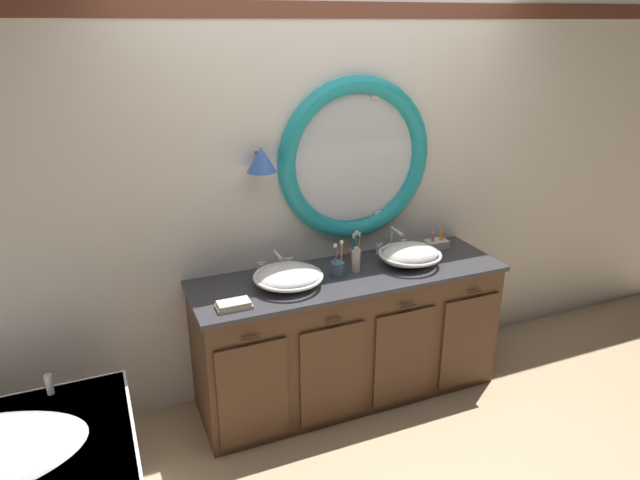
% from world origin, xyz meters
% --- Properties ---
extents(ground_plane, '(14.00, 14.00, 0.00)m').
position_xyz_m(ground_plane, '(0.00, 0.00, 0.00)').
color(ground_plane, tan).
extents(back_wall_assembly, '(6.40, 0.26, 2.60)m').
position_xyz_m(back_wall_assembly, '(0.01, 0.58, 1.32)').
color(back_wall_assembly, silver).
rests_on(back_wall_assembly, ground_plane).
extents(vanity_counter, '(1.92, 0.61, 0.85)m').
position_xyz_m(vanity_counter, '(0.01, 0.27, 0.42)').
color(vanity_counter, brown).
rests_on(vanity_counter, ground_plane).
extents(sink_basin_left, '(0.40, 0.40, 0.12)m').
position_xyz_m(sink_basin_left, '(-0.39, 0.24, 0.91)').
color(sink_basin_left, white).
rests_on(sink_basin_left, vanity_counter).
extents(sink_basin_right, '(0.39, 0.39, 0.14)m').
position_xyz_m(sink_basin_right, '(0.41, 0.24, 0.91)').
color(sink_basin_right, white).
rests_on(sink_basin_right, vanity_counter).
extents(faucet_set_left, '(0.23, 0.14, 0.14)m').
position_xyz_m(faucet_set_left, '(-0.39, 0.47, 0.90)').
color(faucet_set_left, silver).
rests_on(faucet_set_left, vanity_counter).
extents(faucet_set_right, '(0.24, 0.15, 0.18)m').
position_xyz_m(faucet_set_right, '(0.41, 0.46, 0.92)').
color(faucet_set_right, silver).
rests_on(faucet_set_right, vanity_counter).
extents(toothbrush_holder_left, '(0.08, 0.08, 0.22)m').
position_xyz_m(toothbrush_holder_left, '(-0.08, 0.26, 0.90)').
color(toothbrush_holder_left, slate).
rests_on(toothbrush_holder_left, vanity_counter).
extents(toothbrush_holder_right, '(0.08, 0.08, 0.22)m').
position_xyz_m(toothbrush_holder_right, '(0.11, 0.40, 0.90)').
color(toothbrush_holder_right, '#996647').
rests_on(toothbrush_holder_right, vanity_counter).
extents(soap_dispenser, '(0.05, 0.06, 0.16)m').
position_xyz_m(soap_dispenser, '(0.05, 0.28, 0.92)').
color(soap_dispenser, '#EFE5C6').
rests_on(soap_dispenser, vanity_counter).
extents(folded_hand_towel, '(0.19, 0.10, 0.04)m').
position_xyz_m(folded_hand_towel, '(-0.75, 0.10, 0.86)').
color(folded_hand_towel, beige).
rests_on(folded_hand_towel, vanity_counter).
extents(toiletry_basket, '(0.15, 0.10, 0.12)m').
position_xyz_m(toiletry_basket, '(0.72, 0.42, 0.88)').
color(toiletry_basket, beige).
rests_on(toiletry_basket, vanity_counter).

